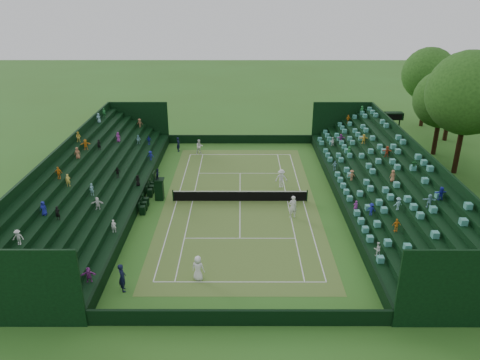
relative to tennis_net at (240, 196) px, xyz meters
The scene contains 19 objects.
ground 0.53m from the tennis_net, ahead, with size 160.00×160.00×0.00m, color #35631F.
court_surface 0.52m from the tennis_net, ahead, with size 12.97×26.77×0.01m, color #377B29.
perimeter_wall_north 15.89m from the tennis_net, 90.00° to the left, with size 17.17×0.20×1.00m, color black.
perimeter_wall_south 15.89m from the tennis_net, 90.00° to the right, with size 17.17×0.20×1.00m, color black.
perimeter_wall_east 8.49m from the tennis_net, ahead, with size 0.20×31.77×1.00m, color black.
perimeter_wall_west 8.49m from the tennis_net, behind, with size 0.20×31.77×1.00m, color black.
north_grandstand 12.70m from the tennis_net, ahead, with size 6.60×32.00×4.90m.
south_grandstand 12.70m from the tennis_net, behind, with size 6.60×32.00×4.90m.
tennis_net is the anchor object (origin of this frame).
scoreboard_tower 24.04m from the tennis_net, 42.03° to the left, with size 2.00×1.00×3.70m.
tree_row 25.51m from the tennis_net, 22.13° to the left, with size 10.27×36.10×11.95m.
umpire_chair 7.07m from the tennis_net, behind, with size 0.91×0.91×2.87m.
courtside_chairs 7.97m from the tennis_net, behind, with size 0.48×5.45×1.04m.
player_near_west 11.88m from the tennis_net, 102.83° to the right, with size 0.83×0.54×1.70m, color white.
player_near_east 5.21m from the tennis_net, 35.57° to the right, with size 0.70×0.46×1.92m, color white.
player_far_west 13.06m from the tennis_net, 110.11° to the left, with size 0.79×0.62×1.63m, color white.
player_far_east 4.91m from the tennis_net, 38.98° to the left, with size 1.12×0.65×1.74m, color white.
line_judge_north 14.71m from the tennis_net, 117.98° to the left, with size 0.59×0.39×1.63m, color black.
line_judge_south 14.61m from the tennis_net, 119.33° to the right, with size 0.68×0.45×1.87m, color black.
Camera 1 is at (0.06, -36.59, 17.49)m, focal length 35.00 mm.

